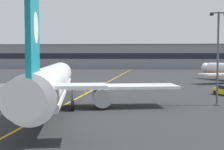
{
  "coord_description": "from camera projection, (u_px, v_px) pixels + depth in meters",
  "views": [
    {
      "loc": [
        8.88,
        -30.12,
        6.66
      ],
      "look_at": [
        5.39,
        12.6,
        4.07
      ],
      "focal_mm": 52.15,
      "sensor_mm": 36.0,
      "label": 1
    }
  ],
  "objects": [
    {
      "name": "ground_plane",
      "position": [
        45.0,
        125.0,
        31.09
      ],
      "size": [
        400.0,
        400.0,
        0.0
      ],
      "primitive_type": "plane",
      "color": "#2D2D30"
    },
    {
      "name": "taxiway_centreline",
      "position": [
        91.0,
        91.0,
        60.93
      ],
      "size": [
        10.99,
        179.7,
        0.01
      ],
      "primitive_type": "cube",
      "rotation": [
        0.0,
        0.0,
        -0.06
      ],
      "color": "yellow",
      "rests_on": "ground"
    },
    {
      "name": "airliner_foreground",
      "position": [
        52.0,
        82.0,
        40.38
      ],
      "size": [
        32.34,
        41.32,
        11.65
      ],
      "color": "white",
      "rests_on": "ground"
    },
    {
      "name": "apron_lamp_post",
      "position": [
        218.0,
        57.0,
        43.01
      ],
      "size": [
        2.24,
        0.9,
        12.39
      ],
      "color": "#515156",
      "rests_on": "ground"
    },
    {
      "name": "safety_cone_by_nose_gear",
      "position": [
        85.0,
        92.0,
        57.33
      ],
      "size": [
        0.44,
        0.44,
        0.55
      ],
      "color": "orange",
      "rests_on": "ground"
    },
    {
      "name": "terminal_building",
      "position": [
        142.0,
        56.0,
        166.09
      ],
      "size": [
        160.61,
        12.4,
        12.36
      ],
      "color": "gray",
      "rests_on": "ground"
    }
  ]
}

